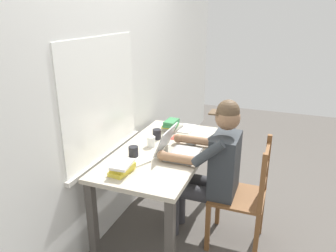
% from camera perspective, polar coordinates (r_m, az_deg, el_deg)
% --- Properties ---
extents(ground_plane, '(8.00, 8.00, 0.00)m').
position_cam_1_polar(ground_plane, '(3.15, -0.83, -16.46)').
color(ground_plane, '#56514C').
extents(back_wall, '(6.00, 0.08, 2.60)m').
position_cam_1_polar(back_wall, '(2.79, -9.48, 7.80)').
color(back_wall, silver).
rests_on(back_wall, ground).
extents(desk, '(1.40, 0.72, 0.74)m').
position_cam_1_polar(desk, '(2.82, -0.90, -5.95)').
color(desk, '#BCB29E').
rests_on(desk, ground).
extents(seated_person, '(0.50, 0.60, 1.23)m').
position_cam_1_polar(seated_person, '(2.67, 7.67, -6.82)').
color(seated_person, '#33383D').
rests_on(seated_person, ground).
extents(wooden_chair, '(0.42, 0.42, 0.93)m').
position_cam_1_polar(wooden_chair, '(2.74, 13.28, -11.83)').
color(wooden_chair, brown).
rests_on(wooden_chair, ground).
extents(laptop, '(0.33, 0.32, 0.22)m').
position_cam_1_polar(laptop, '(2.67, 1.51, -3.95)').
color(laptop, '#ADAFB2').
rests_on(laptop, desk).
extents(computer_mouse, '(0.06, 0.10, 0.03)m').
position_cam_1_polar(computer_mouse, '(2.87, 4.12, -2.98)').
color(computer_mouse, '#ADAFB2').
rests_on(computer_mouse, desk).
extents(coffee_mug_white, '(0.11, 0.07, 0.09)m').
position_cam_1_polar(coffee_mug_white, '(2.83, -2.95, -2.69)').
color(coffee_mug_white, white).
rests_on(coffee_mug_white, desk).
extents(coffee_mug_dark, '(0.12, 0.08, 0.10)m').
position_cam_1_polar(coffee_mug_dark, '(2.62, -6.04, -4.58)').
color(coffee_mug_dark, black).
rests_on(coffee_mug_dark, desk).
extents(coffee_mug_spare, '(0.12, 0.08, 0.09)m').
position_cam_1_polar(coffee_mug_spare, '(2.99, -1.94, -1.39)').
color(coffee_mug_spare, black).
rests_on(coffee_mug_spare, desk).
extents(book_stack_main, '(0.21, 0.17, 0.10)m').
position_cam_1_polar(book_stack_main, '(3.21, 0.62, 0.09)').
color(book_stack_main, gray).
rests_on(book_stack_main, desk).
extents(book_stack_side, '(0.21, 0.15, 0.08)m').
position_cam_1_polar(book_stack_side, '(2.40, -8.03, -7.21)').
color(book_stack_side, gold).
rests_on(book_stack_side, desk).
extents(paper_pile_near_laptop, '(0.29, 0.26, 0.02)m').
position_cam_1_polar(paper_pile_near_laptop, '(2.56, -6.22, -6.27)').
color(paper_pile_near_laptop, silver).
rests_on(paper_pile_near_laptop, desk).
extents(paper_pile_back_corner, '(0.27, 0.15, 0.01)m').
position_cam_1_polar(paper_pile_back_corner, '(3.25, 3.27, -0.44)').
color(paper_pile_back_corner, white).
rests_on(paper_pile_back_corner, desk).
extents(landscape_photo_print, '(0.13, 0.09, 0.00)m').
position_cam_1_polar(landscape_photo_print, '(3.02, 1.53, -2.06)').
color(landscape_photo_print, '#C63D33').
rests_on(landscape_photo_print, desk).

